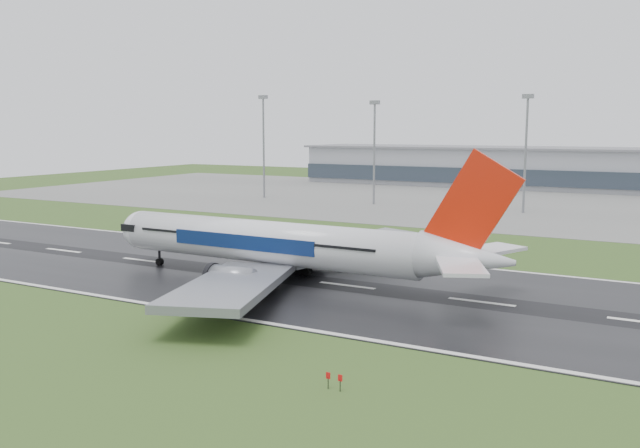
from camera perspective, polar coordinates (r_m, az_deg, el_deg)
The scene contains 8 objects.
ground at distance 92.13m, azimuth 13.66°, elevation -6.56°, with size 520.00×520.00×0.00m, color #2E4B1B.
runway at distance 92.12m, azimuth 13.66°, elevation -6.53°, with size 400.00×45.00×0.10m, color black.
apron at distance 213.82m, azimuth 22.24°, elevation 1.38°, with size 400.00×130.00×0.08m, color slate.
terminal at distance 272.77m, azimuth 23.71°, elevation 4.22°, with size 240.00×36.00×15.00m, color gray.
main_airliner at distance 99.13m, azimuth -2.47°, elevation 0.51°, with size 66.09×62.94×19.51m, color silver, non-canonical shape.
floodmast_0 at distance 222.75m, azimuth -4.84°, elevation 6.42°, with size 0.64×0.64×32.69m, color gray.
floodmast_1 at distance 203.74m, azimuth 4.66°, elevation 5.91°, with size 0.64×0.64×30.22m, color gray.
floodmast_2 at distance 190.22m, azimuth 17.17°, elevation 5.54°, with size 0.64×0.64×31.05m, color gray.
Camera 1 is at (22.04, -86.43, 23.06)m, focal length 37.39 mm.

